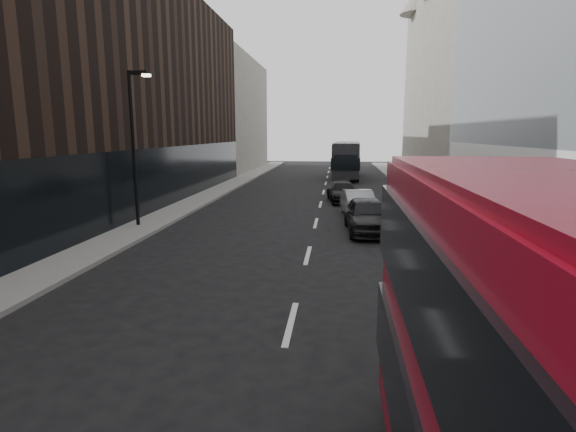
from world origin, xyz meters
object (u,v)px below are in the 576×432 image
(grey_bus, at_px, (347,159))
(car_c, at_px, (343,192))
(street_lamp, at_px, (135,138))
(car_a, at_px, (367,215))
(car_b, at_px, (359,204))

(grey_bus, relative_size, car_c, 2.48)
(street_lamp, relative_size, car_a, 1.51)
(car_b, bearing_deg, car_a, -94.10)
(grey_bus, height_order, car_a, grey_bus)
(grey_bus, xyz_separation_m, car_c, (-0.55, -15.94, -1.24))
(car_a, distance_m, car_c, 9.21)
(grey_bus, height_order, car_c, grey_bus)
(car_a, bearing_deg, street_lamp, 177.71)
(car_c, bearing_deg, street_lamp, -142.57)
(street_lamp, relative_size, car_b, 1.64)
(car_b, bearing_deg, car_c, 91.19)
(grey_bus, height_order, car_b, grey_bus)
(car_a, relative_size, car_c, 1.04)
(car_c, bearing_deg, car_b, -88.32)
(street_lamp, relative_size, grey_bus, 0.64)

